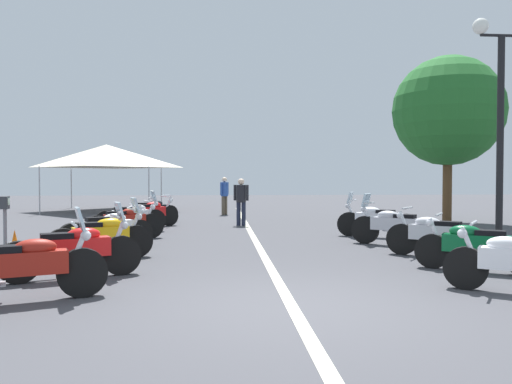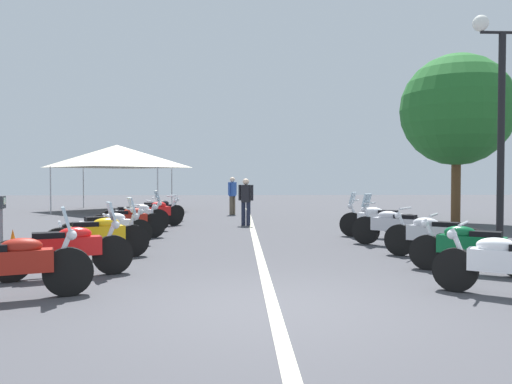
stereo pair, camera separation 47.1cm
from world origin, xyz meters
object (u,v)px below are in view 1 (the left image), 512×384
motorcycle_left_row_7 (152,210)px  street_lamp_twin_globe (501,94)px  motorcycle_left_row_3 (108,229)px  motorcycle_right_row_1 (475,246)px  motorcycle_left_row_2 (102,236)px  parking_meter (5,219)px  motorcycle_left_row_6 (149,213)px  bystander_1 (224,193)px  motorcycle_right_row_3 (394,226)px  motorcycle_right_row_4 (376,220)px  traffic_cone_1 (15,246)px  motorcycle_left_row_0 (23,266)px  motorcycle_right_row_2 (436,235)px  event_tent (106,156)px  motorcycle_left_row_5 (132,216)px  roadside_tree_0 (448,111)px  motorcycle_left_row_4 (125,222)px  bystander_0 (241,198)px  motorcycle_left_row_1 (74,249)px

motorcycle_left_row_7 → street_lamp_twin_globe: bearing=-77.5°
motorcycle_left_row_3 → motorcycle_right_row_1: motorcycle_left_row_3 is taller
motorcycle_left_row_2 → parking_meter: 1.80m
motorcycle_left_row_6 → bystander_1: bystander_1 is taller
motorcycle_right_row_3 → motorcycle_right_row_4: 1.67m
traffic_cone_1 → motorcycle_right_row_3: bearing=-78.3°
motorcycle_left_row_6 → motorcycle_left_row_7: 1.70m
motorcycle_left_row_0 → motorcycle_right_row_2: 7.59m
motorcycle_left_row_6 → event_tent: bearing=77.6°
motorcycle_left_row_5 → motorcycle_left_row_6: (1.66, -0.27, -0.01)m
motorcycle_left_row_3 → motorcycle_left_row_0: bearing=-122.3°
motorcycle_left_row_5 → roadside_tree_0: size_ratio=0.33×
motorcycle_right_row_2 → motorcycle_left_row_4: bearing=11.6°
parking_meter → motorcycle_left_row_3: bearing=57.1°
motorcycle_left_row_3 → motorcycle_left_row_7: bearing=57.2°
motorcycle_right_row_2 → motorcycle_right_row_3: motorcycle_right_row_3 is taller
motorcycle_right_row_3 → motorcycle_left_row_3: bearing=38.9°
motorcycle_left_row_4 → motorcycle_right_row_4: 6.66m
motorcycle_left_row_3 → parking_meter: bearing=-148.2°
motorcycle_left_row_5 → motorcycle_right_row_4: 6.98m
parking_meter → traffic_cone_1: size_ratio=2.10×
bystander_0 → bystander_1: bystander_1 is taller
roadside_tree_0 → motorcycle_left_row_4: bearing=111.7°
street_lamp_twin_globe → bystander_1: street_lamp_twin_globe is taller
motorcycle_left_row_2 → motorcycle_left_row_5: size_ratio=0.98×
motorcycle_left_row_1 → motorcycle_right_row_3: 7.31m
motorcycle_left_row_1 → motorcycle_left_row_6: 8.43m
motorcycle_left_row_5 → event_tent: 10.48m
motorcycle_right_row_4 → street_lamp_twin_globe: bearing=144.6°
motorcycle_left_row_7 → bystander_1: 4.48m
motorcycle_left_row_1 → event_tent: 17.04m
bystander_1 → motorcycle_left_row_4: bearing=112.0°
motorcycle_left_row_6 → motorcycle_left_row_7: (1.70, 0.14, -0.02)m
roadside_tree_0 → motorcycle_left_row_1: bearing=131.8°
motorcycle_left_row_5 → motorcycle_right_row_4: (-1.63, -6.78, -0.00)m
motorcycle_left_row_2 → bystander_1: bearing=54.8°
motorcycle_right_row_2 → roadside_tree_0: 9.22m
motorcycle_left_row_2 → motorcycle_left_row_4: size_ratio=1.00×
motorcycle_left_row_0 → motorcycle_left_row_4: 6.63m
motorcycle_right_row_1 → parking_meter: 8.15m
motorcycle_left_row_0 → motorcycle_left_row_2: (3.39, -0.23, -0.00)m
motorcycle_left_row_2 → parking_meter: (-1.00, 1.43, 0.43)m
motorcycle_left_row_1 → motorcycle_left_row_3: 3.36m
motorcycle_left_row_6 → street_lamp_twin_globe: bearing=-72.4°
motorcycle_left_row_4 → motorcycle_left_row_5: bearing=72.1°
motorcycle_right_row_3 → event_tent: (13.14, 9.58, 2.17)m
motorcycle_left_row_0 → motorcycle_left_row_3: size_ratio=1.08×
street_lamp_twin_globe → motorcycle_left_row_3: bearing=80.0°
bystander_1 → motorcycle_left_row_3: bearing=114.4°
motorcycle_left_row_5 → motorcycle_left_row_2: bearing=-108.0°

